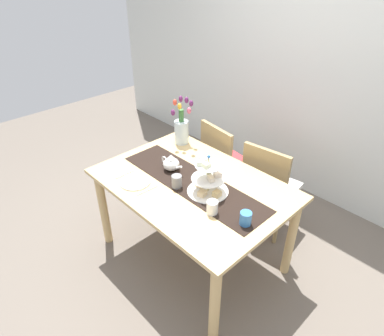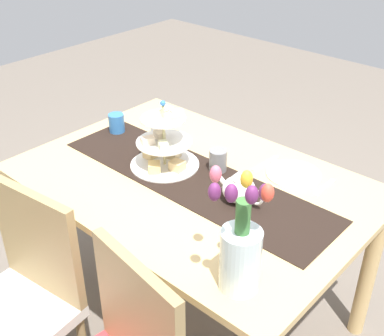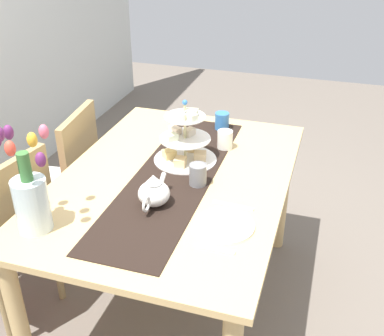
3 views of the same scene
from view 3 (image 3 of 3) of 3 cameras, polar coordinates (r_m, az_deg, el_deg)
ground_plane at (r=2.60m, az=-1.85°, el=-15.95°), size 8.00×8.00×0.00m
dining_table at (r=2.18m, az=-2.12°, el=-3.58°), size 1.45×1.00×0.77m
chair_left at (r=2.38m, az=-21.67°, el=-7.53°), size 0.47×0.47×0.91m
chair_right at (r=2.72m, az=-15.17°, el=-1.44°), size 0.47×0.47×0.91m
table_runner at (r=2.12m, az=-2.09°, el=-1.01°), size 1.28×0.35×0.00m
tiered_cake_stand at (r=2.22m, az=-0.88°, el=3.08°), size 0.30×0.30×0.30m
teapot at (r=1.90m, az=-4.63°, el=-2.97°), size 0.24×0.13×0.14m
tulip_vase at (r=1.82m, az=-18.96°, el=-3.14°), size 0.22×0.19×0.42m
dinner_plate_left at (r=1.81m, az=3.93°, el=-6.92°), size 0.23×0.23×0.01m
fork_left at (r=1.70m, az=2.72°, el=-9.73°), size 0.02×0.15×0.01m
knife_left at (r=1.93m, az=4.98°, el=-4.54°), size 0.02×0.17×0.01m
mug_grey at (r=2.04m, az=0.71°, el=-0.80°), size 0.08×0.08×0.09m
mug_white_text at (r=2.36m, az=4.00°, el=3.43°), size 0.08×0.08×0.09m
mug_orange at (r=2.57m, az=3.63°, el=5.67°), size 0.08×0.08×0.09m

